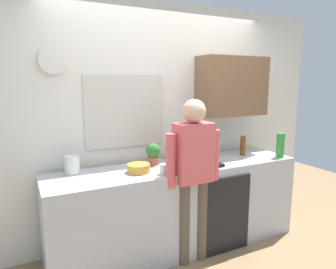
# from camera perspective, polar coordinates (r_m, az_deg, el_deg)

# --- Properties ---
(ground_plane) EXTENTS (8.00, 8.00, 0.00)m
(ground_plane) POSITION_cam_1_polar(r_m,az_deg,el_deg) (3.28, 4.50, -22.45)
(ground_plane) COLOR #8C6D4C
(kitchen_counter) EXTENTS (2.67, 0.64, 0.90)m
(kitchen_counter) POSITION_cam_1_polar(r_m,az_deg,el_deg) (3.30, 1.86, -13.38)
(kitchen_counter) COLOR #B2B7BC
(kitchen_counter) RESTS_ON ground_plane
(dishwasher_panel) EXTENTS (0.56, 0.02, 0.81)m
(dishwasher_panel) POSITION_cam_1_polar(r_m,az_deg,el_deg) (3.26, 10.98, -14.73)
(dishwasher_panel) COLOR black
(dishwasher_panel) RESTS_ON ground_plane
(back_wall_assembly) EXTENTS (4.27, 0.42, 2.60)m
(back_wall_assembly) POSITION_cam_1_polar(r_m,az_deg,el_deg) (3.46, 0.32, 3.35)
(back_wall_assembly) COLOR silver
(back_wall_assembly) RESTS_ON ground_plane
(coffee_maker) EXTENTS (0.20, 0.20, 0.33)m
(coffee_maker) POSITION_cam_1_polar(r_m,az_deg,el_deg) (3.15, 7.88, -3.18)
(coffee_maker) COLOR black
(coffee_maker) RESTS_ON kitchen_counter
(bottle_clear_soda) EXTENTS (0.09, 0.09, 0.28)m
(bottle_clear_soda) POSITION_cam_1_polar(r_m,az_deg,el_deg) (3.68, 20.34, -1.93)
(bottle_clear_soda) COLOR #2D8C33
(bottle_clear_soda) RESTS_ON kitchen_counter
(bottle_olive_oil) EXTENTS (0.06, 0.06, 0.25)m
(bottle_olive_oil) POSITION_cam_1_polar(r_m,az_deg,el_deg) (3.25, 2.56, -3.07)
(bottle_olive_oil) COLOR olive
(bottle_olive_oil) RESTS_ON kitchen_counter
(bottle_amber_beer) EXTENTS (0.06, 0.06, 0.23)m
(bottle_amber_beer) POSITION_cam_1_polar(r_m,az_deg,el_deg) (3.66, 13.87, -2.04)
(bottle_amber_beer) COLOR brown
(bottle_amber_beer) RESTS_ON kitchen_counter
(cup_white_mug) EXTENTS (0.08, 0.08, 0.09)m
(cup_white_mug) POSITION_cam_1_polar(r_m,az_deg,el_deg) (2.86, -0.83, -6.51)
(cup_white_mug) COLOR white
(cup_white_mug) RESTS_ON kitchen_counter
(mixing_bowl) EXTENTS (0.22, 0.22, 0.08)m
(mixing_bowl) POSITION_cam_1_polar(r_m,az_deg,el_deg) (2.93, -5.56, -6.32)
(mixing_bowl) COLOR orange
(mixing_bowl) RESTS_ON kitchen_counter
(potted_plant) EXTENTS (0.15, 0.15, 0.23)m
(potted_plant) POSITION_cam_1_polar(r_m,az_deg,el_deg) (3.14, -2.81, -3.41)
(potted_plant) COLOR #9E5638
(potted_plant) RESTS_ON kitchen_counter
(dish_soap) EXTENTS (0.06, 0.06, 0.18)m
(dish_soap) POSITION_cam_1_polar(r_m,az_deg,el_deg) (3.37, 8.21, -3.51)
(dish_soap) COLOR yellow
(dish_soap) RESTS_ON kitchen_counter
(storage_canister) EXTENTS (0.14, 0.14, 0.17)m
(storage_canister) POSITION_cam_1_polar(r_m,az_deg,el_deg) (3.00, -17.56, -5.47)
(storage_canister) COLOR silver
(storage_canister) RESTS_ON kitchen_counter
(person_at_sink) EXTENTS (0.57, 0.22, 1.60)m
(person_at_sink) POSITION_cam_1_polar(r_m,az_deg,el_deg) (2.89, 4.76, -6.35)
(person_at_sink) COLOR brown
(person_at_sink) RESTS_ON ground_plane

